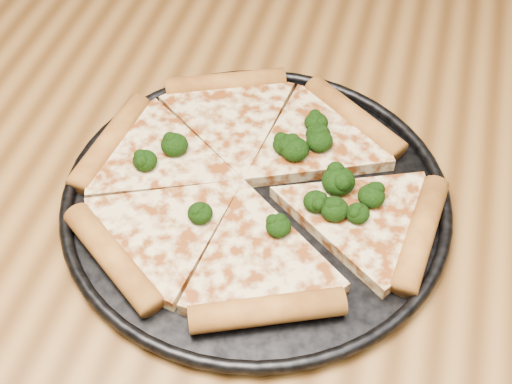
# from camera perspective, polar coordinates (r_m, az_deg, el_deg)

# --- Properties ---
(dining_table) EXTENTS (1.20, 0.90, 0.75)m
(dining_table) POSITION_cam_1_polar(r_m,az_deg,el_deg) (0.76, -1.07, -3.11)
(dining_table) COLOR brown
(dining_table) RESTS_ON ground
(pizza_pan) EXTENTS (0.36, 0.36, 0.02)m
(pizza_pan) POSITION_cam_1_polar(r_m,az_deg,el_deg) (0.66, 0.00, -0.47)
(pizza_pan) COLOR black
(pizza_pan) RESTS_ON dining_table
(pizza) EXTENTS (0.34, 0.33, 0.02)m
(pizza) POSITION_cam_1_polar(r_m,az_deg,el_deg) (0.66, -0.65, 0.76)
(pizza) COLOR beige
(pizza) RESTS_ON pizza_pan
(broccoli_florets) EXTENTS (0.23, 0.16, 0.02)m
(broccoli_florets) POSITION_cam_1_polar(r_m,az_deg,el_deg) (0.66, 3.06, 1.70)
(broccoli_florets) COLOR black
(broccoli_florets) RESTS_ON pizza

